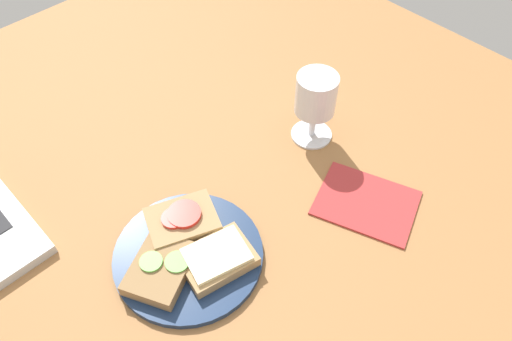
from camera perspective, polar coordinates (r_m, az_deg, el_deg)
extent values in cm
cube|color=#9E6B3D|center=(80.85, -5.15, -5.18)|extent=(140.00, 140.00, 3.00)
cylinder|color=navy|center=(74.91, -7.73, -9.58)|extent=(22.01, 22.01, 1.10)
cube|color=#937047|center=(72.61, -10.83, -10.96)|extent=(12.51, 11.44, 2.05)
cylinder|color=#6BB74C|center=(72.00, -11.91, -10.16)|extent=(3.27, 3.27, 0.39)
cylinder|color=#6BB74C|center=(71.40, -9.01, -10.26)|extent=(3.49, 3.49, 0.31)
cube|color=#A88456|center=(72.46, -4.46, -10.05)|extent=(11.45, 9.36, 1.83)
cube|color=#F4EAB7|center=(71.39, -4.52, -9.55)|extent=(9.95, 8.32, 0.66)
cube|color=#A88456|center=(75.97, -8.27, -5.95)|extent=(12.34, 10.91, 2.35)
cylinder|color=red|center=(74.82, -8.00, -5.13)|extent=(5.07, 5.07, 0.67)
cylinder|color=red|center=(74.92, -9.41, -5.41)|extent=(3.69, 3.69, 0.54)
cylinder|color=white|center=(90.33, 6.33, 4.14)|extent=(7.30, 7.30, 0.40)
cylinder|color=white|center=(88.16, 6.50, 5.53)|extent=(1.14, 1.14, 5.75)
cylinder|color=white|center=(83.82, 6.88, 8.66)|extent=(6.96, 6.96, 7.08)
cylinder|color=white|center=(84.70, 6.80, 7.99)|extent=(6.40, 6.40, 4.43)
cube|color=#B23333|center=(81.85, 12.48, -3.63)|extent=(16.51, 18.58, 0.40)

